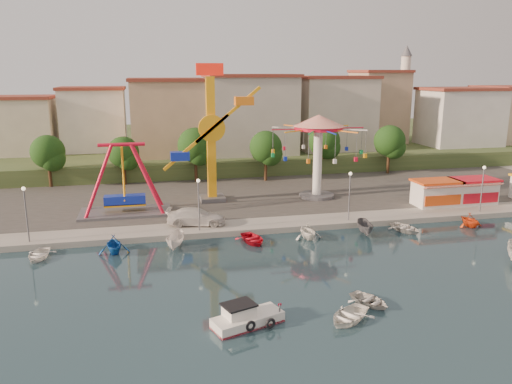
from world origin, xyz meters
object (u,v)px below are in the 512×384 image
object	(u,v)px
pirate_ship_ride	(124,180)
wave_swinger	(318,138)
kamikaze_tower	(215,138)
van	(196,217)
cabin_motorboat	(246,319)
rowboat_a	(370,300)

from	to	relation	value
pirate_ship_ride	wave_swinger	size ratio (longest dim) A/B	0.86
kamikaze_tower	van	distance (m)	12.25
pirate_ship_ride	wave_swinger	world-z (taller)	wave_swinger
kamikaze_tower	cabin_motorboat	world-z (taller)	kamikaze_tower
cabin_motorboat	pirate_ship_ride	bearing A→B (deg)	88.47
wave_swinger	cabin_motorboat	size ratio (longest dim) A/B	2.31
wave_swinger	rowboat_a	distance (m)	30.01
kamikaze_tower	pirate_ship_ride	bearing A→B (deg)	-161.65
rowboat_a	van	size ratio (longest dim) A/B	0.52
kamikaze_tower	cabin_motorboat	xyz separation A→B (m)	(-2.31, -30.36, -7.98)
pirate_ship_ride	cabin_motorboat	world-z (taller)	pirate_ship_ride
cabin_motorboat	rowboat_a	bearing A→B (deg)	-12.79
kamikaze_tower	van	bearing A→B (deg)	-109.64
cabin_motorboat	rowboat_a	world-z (taller)	cabin_motorboat
cabin_motorboat	rowboat_a	size ratio (longest dim) A/B	1.60
rowboat_a	van	world-z (taller)	van
rowboat_a	wave_swinger	bearing A→B (deg)	52.63
rowboat_a	van	xyz separation A→B (m)	(-10.26, 19.85, 1.15)
kamikaze_tower	wave_swinger	distance (m)	12.80
van	pirate_ship_ride	bearing A→B (deg)	62.48
kamikaze_tower	cabin_motorboat	size ratio (longest dim) A/B	3.29
wave_swinger	pirate_ship_ride	bearing A→B (deg)	-173.81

